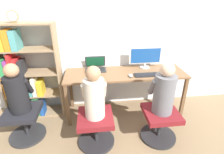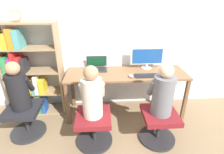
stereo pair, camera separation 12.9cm
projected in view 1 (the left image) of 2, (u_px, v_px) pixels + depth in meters
The scene contains 15 objects.
ground_plane at pixel (127, 122), 2.86m from camera, with size 14.00×14.00×0.00m, color #846B4C.
wall_back at pixel (122, 34), 2.90m from camera, with size 10.00×0.05×2.60m.
desk at pixel (125, 77), 2.84m from camera, with size 1.93×0.59×0.75m.
desktop_monitor at pixel (145, 57), 2.92m from camera, with size 0.55×0.17×0.36m.
laptop at pixel (96, 67), 2.89m from camera, with size 0.34×0.26×0.21m.
keyboard at pixel (149, 75), 2.70m from camera, with size 0.45×0.13×0.03m.
computer_mouse_by_keyboard at pixel (131, 76), 2.66m from camera, with size 0.07×0.10×0.03m.
office_chair_left at pixel (160, 122), 2.44m from camera, with size 0.51×0.51×0.46m.
office_chair_right at pixel (96, 127), 2.36m from camera, with size 0.51×0.51×0.46m.
person_at_monitor at pixel (164, 91), 2.23m from camera, with size 0.33×0.32×0.70m.
person_at_laptop at pixel (94, 95), 2.15m from camera, with size 0.31×0.31×0.69m.
bookshelf at pixel (25, 78), 2.76m from camera, with size 0.89×0.31×1.54m.
desk_clock at pixel (13, 16), 2.31m from camera, with size 0.15×0.03×0.17m.
office_chair_side at pixel (25, 121), 2.46m from camera, with size 0.51×0.51×0.46m.
person_near_shelf at pixel (17, 91), 2.26m from camera, with size 0.32×0.31×0.68m.
Camera 1 is at (-0.52, -2.24, 1.87)m, focal length 28.00 mm.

